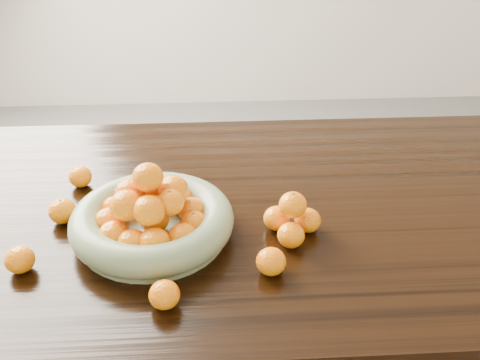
{
  "coord_description": "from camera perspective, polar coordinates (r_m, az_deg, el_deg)",
  "views": [
    {
      "loc": [
        -0.03,
        -1.13,
        1.49
      ],
      "look_at": [
        0.03,
        -0.02,
        0.83
      ],
      "focal_mm": 40.0,
      "sensor_mm": 36.0,
      "label": 1
    }
  ],
  "objects": [
    {
      "name": "loose_orange_0",
      "position": [
        1.34,
        -18.44,
        -3.16
      ],
      "size": [
        0.07,
        0.07,
        0.06
      ],
      "primitive_type": "ellipsoid",
      "color": "orange",
      "rests_on": "dining_table"
    },
    {
      "name": "loose_orange_3",
      "position": [
        1.47,
        -16.68,
        0.34
      ],
      "size": [
        0.06,
        0.06,
        0.06
      ],
      "primitive_type": "ellipsoid",
      "color": "orange",
      "rests_on": "dining_table"
    },
    {
      "name": "loose_orange_4",
      "position": [
        1.22,
        -22.44,
        -7.86
      ],
      "size": [
        0.06,
        0.06,
        0.06
      ],
      "primitive_type": "ellipsoid",
      "color": "orange",
      "rests_on": "dining_table"
    },
    {
      "name": "dining_table",
      "position": [
        1.4,
        -1.29,
        -5.59
      ],
      "size": [
        2.0,
        1.0,
        0.75
      ],
      "color": "black",
      "rests_on": "ground"
    },
    {
      "name": "loose_orange_1",
      "position": [
        1.06,
        -8.07,
        -12.03
      ],
      "size": [
        0.06,
        0.06,
        0.06
      ],
      "primitive_type": "ellipsoid",
      "color": "orange",
      "rests_on": "dining_table"
    },
    {
      "name": "fruit_bowl",
      "position": [
        1.23,
        -9.38,
        -4.06
      ],
      "size": [
        0.37,
        0.37,
        0.19
      ],
      "rotation": [
        0.0,
        0.0,
        0.13
      ],
      "color": "gray",
      "rests_on": "dining_table"
    },
    {
      "name": "loose_orange_2",
      "position": [
        1.12,
        3.33,
        -8.67
      ],
      "size": [
        0.06,
        0.06,
        0.06
      ],
      "primitive_type": "ellipsoid",
      "color": "orange",
      "rests_on": "dining_table"
    },
    {
      "name": "orange_pyramid",
      "position": [
        1.22,
        5.57,
        -4.2
      ],
      "size": [
        0.13,
        0.13,
        0.11
      ],
      "rotation": [
        0.0,
        0.0,
        -0.18
      ],
      "color": "orange",
      "rests_on": "dining_table"
    }
  ]
}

